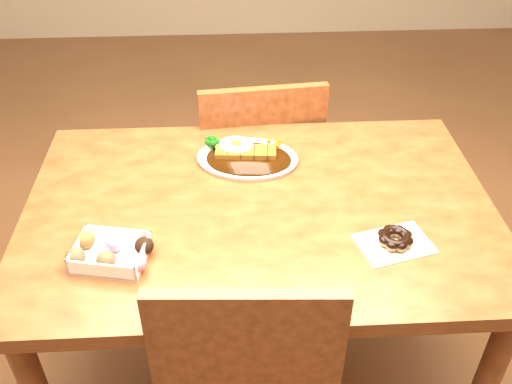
{
  "coord_description": "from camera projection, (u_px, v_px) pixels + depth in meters",
  "views": [
    {
      "loc": [
        -0.07,
        -1.14,
        1.66
      ],
      "look_at": [
        -0.01,
        -0.02,
        0.81
      ],
      "focal_mm": 40.0,
      "sensor_mm": 36.0,
      "label": 1
    }
  ],
  "objects": [
    {
      "name": "donut_box",
      "position": [
        110.0,
        252.0,
        1.29
      ],
      "size": [
        0.19,
        0.15,
        0.05
      ],
      "rotation": [
        0.0,
        0.0,
        -0.2
      ],
      "color": "white",
      "rests_on": "table"
    },
    {
      "name": "table",
      "position": [
        259.0,
        234.0,
        1.52
      ],
      "size": [
        1.2,
        0.8,
        0.75
      ],
      "color": "#512610",
      "rests_on": "ground"
    },
    {
      "name": "ground",
      "position": [
        259.0,
        379.0,
        1.91
      ],
      "size": [
        6.0,
        6.0,
        0.0
      ],
      "primitive_type": "plane",
      "color": "brown",
      "rests_on": "ground"
    },
    {
      "name": "chair_far",
      "position": [
        257.0,
        171.0,
        2.05
      ],
      "size": [
        0.46,
        0.46,
        0.87
      ],
      "rotation": [
        0.0,
        0.0,
        3.24
      ],
      "color": "#512610",
      "rests_on": "ground"
    },
    {
      "name": "katsu_curry_plate",
      "position": [
        246.0,
        156.0,
        1.61
      ],
      "size": [
        0.31,
        0.24,
        0.06
      ],
      "rotation": [
        0.0,
        0.0,
        -0.15
      ],
      "color": "white",
      "rests_on": "table"
    },
    {
      "name": "pon_de_ring",
      "position": [
        395.0,
        239.0,
        1.33
      ],
      "size": [
        0.19,
        0.16,
        0.03
      ],
      "rotation": [
        0.0,
        0.0,
        0.26
      ],
      "color": "silver",
      "rests_on": "table"
    }
  ]
}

